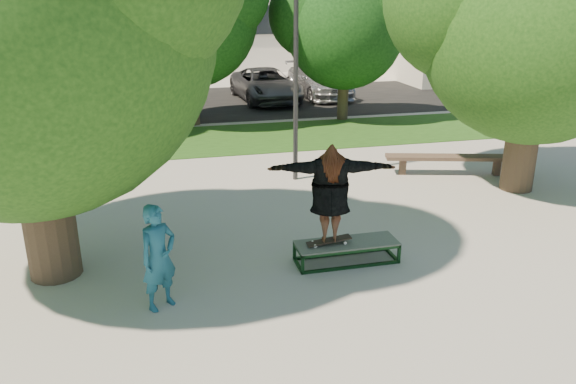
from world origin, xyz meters
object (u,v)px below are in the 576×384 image
object	(u,v)px
bench	(450,159)
car_grey	(266,85)
car_silver_a	(124,88)
car_silver_b	(319,81)
bystander	(159,257)
tree_right	(535,12)
grind_box	(346,252)
car_dark	(159,88)
lamppost	(296,53)

from	to	relation	value
bench	car_grey	xyz separation A→B (m)	(-2.50, 11.56, 0.27)
car_silver_a	car_silver_b	distance (m)	8.57
bystander	car_silver_a	xyz separation A→B (m)	(-1.00, 16.98, -0.11)
tree_right	grind_box	bearing A→B (deg)	-151.68
car_grey	car_silver_b	world-z (taller)	car_silver_b
grind_box	car_dark	world-z (taller)	car_dark
grind_box	bystander	distance (m)	3.36
bystander	lamppost	bearing A→B (deg)	23.33
tree_right	bystander	bearing A→B (deg)	-157.07
lamppost	car_grey	bearing A→B (deg)	82.21
car_grey	car_silver_b	xyz separation A→B (m)	(2.57, 0.53, 0.02)
bystander	car_silver_b	size ratio (longest dim) A/B	0.33
bench	car_silver_b	xyz separation A→B (m)	(0.07, 12.09, 0.29)
bench	lamppost	bearing A→B (deg)	-173.02
lamppost	grind_box	bearing A→B (deg)	-93.54
bystander	car_silver_a	distance (m)	17.01
tree_right	bystander	size ratio (longest dim) A/B	3.97
lamppost	grind_box	distance (m)	5.58
car_silver_a	car_silver_b	size ratio (longest dim) A/B	0.85
tree_right	lamppost	size ratio (longest dim) A/B	1.07
lamppost	car_silver_a	xyz separation A→B (m)	(-4.50, 11.50, -2.44)
bench	car_silver_b	distance (m)	12.09
lamppost	car_grey	xyz separation A→B (m)	(1.50, 10.97, -2.46)
grind_box	car_silver_a	xyz separation A→B (m)	(-4.21, 16.22, 0.52)
bench	grind_box	bearing A→B (deg)	-120.74
tree_right	bench	bearing A→B (deg)	124.62
tree_right	car_silver_a	bearing A→B (deg)	125.07
lamppost	bench	bearing A→B (deg)	-8.37
bench	car_dark	xyz separation A→B (m)	(-7.06, 11.74, 0.27)
lamppost	bench	world-z (taller)	lamppost
tree_right	car_dark	world-z (taller)	tree_right
grind_box	car_grey	xyz separation A→B (m)	(1.79, 15.69, 0.50)
tree_right	car_silver_b	world-z (taller)	tree_right
bystander	car_grey	size ratio (longest dim) A/B	0.33
grind_box	car_silver_a	distance (m)	16.77
car_silver_a	bench	bearing A→B (deg)	-45.00
tree_right	car_dark	xyz separation A→B (m)	(-7.98, 13.07, -3.40)
lamppost	car_silver_a	bearing A→B (deg)	111.37
bystander	bench	distance (m)	8.96
car_dark	bystander	bearing A→B (deg)	-85.41
car_grey	car_silver_b	bearing A→B (deg)	7.85
lamppost	bystander	xyz separation A→B (m)	(-3.50, -5.48, -2.33)
tree_right	car_silver_a	world-z (taller)	tree_right
grind_box	bystander	size ratio (longest dim) A/B	1.10
bench	car_grey	distance (m)	11.83
bench	car_silver_a	distance (m)	14.78
grind_box	car_silver_b	distance (m)	16.81
car_dark	grind_box	bearing A→B (deg)	-74.00
tree_right	lamppost	distance (m)	5.36
car_silver_a	car_dark	distance (m)	1.48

